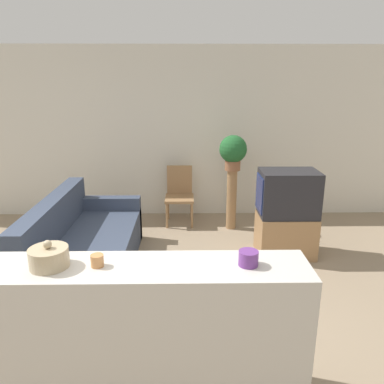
% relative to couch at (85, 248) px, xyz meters
% --- Properties ---
extents(ground_plane, '(14.00, 14.00, 0.00)m').
position_rel_couch_xyz_m(ground_plane, '(0.70, -1.40, -0.30)').
color(ground_plane, gray).
extents(wall_back, '(9.00, 0.06, 2.70)m').
position_rel_couch_xyz_m(wall_back, '(0.70, 2.03, 1.05)').
color(wall_back, silver).
rests_on(wall_back, ground_plane).
extents(couch, '(0.98, 2.05, 0.89)m').
position_rel_couch_xyz_m(couch, '(0.00, 0.00, 0.00)').
color(couch, '#384256').
rests_on(couch, ground_plane).
extents(tv_stand, '(0.71, 0.52, 0.54)m').
position_rel_couch_xyz_m(tv_stand, '(2.46, 0.43, -0.03)').
color(tv_stand, '#9E754C').
rests_on(tv_stand, ground_plane).
extents(television, '(0.72, 0.48, 0.57)m').
position_rel_couch_xyz_m(television, '(2.45, 0.43, 0.52)').
color(television, '#232328').
rests_on(television, tv_stand).
extents(wooden_chair, '(0.44, 0.44, 0.89)m').
position_rel_couch_xyz_m(wooden_chair, '(1.08, 1.62, 0.18)').
color(wooden_chair, '#9E754C').
rests_on(wooden_chair, ground_plane).
extents(plant_stand, '(0.15, 0.15, 0.91)m').
position_rel_couch_xyz_m(plant_stand, '(1.86, 1.34, 0.15)').
color(plant_stand, '#9E754C').
rests_on(plant_stand, ground_plane).
extents(potted_plant, '(0.40, 0.40, 0.51)m').
position_rel_couch_xyz_m(potted_plant, '(1.86, 1.34, 0.90)').
color(potted_plant, '#8E5B3D').
rests_on(potted_plant, plant_stand).
extents(foreground_counter, '(2.55, 0.44, 1.04)m').
position_rel_couch_xyz_m(foreground_counter, '(0.70, -1.86, 0.22)').
color(foreground_counter, beige).
rests_on(foreground_counter, ground_plane).
extents(decorative_bowl, '(0.24, 0.24, 0.18)m').
position_rel_couch_xyz_m(decorative_bowl, '(0.32, -1.86, 0.80)').
color(decorative_bowl, tan).
rests_on(decorative_bowl, foreground_counter).
extents(candle_jar, '(0.08, 0.08, 0.08)m').
position_rel_couch_xyz_m(candle_jar, '(0.62, -1.86, 0.78)').
color(candle_jar, '#C6844C').
rests_on(candle_jar, foreground_counter).
extents(coffee_tin, '(0.13, 0.13, 0.10)m').
position_rel_couch_xyz_m(coffee_tin, '(1.58, -1.86, 0.79)').
color(coffee_tin, '#66337F').
rests_on(coffee_tin, foreground_counter).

